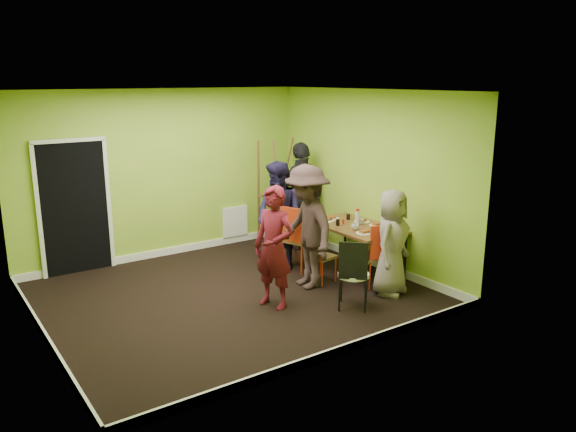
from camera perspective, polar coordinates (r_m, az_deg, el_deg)
name	(u,v)px	position (r m, az deg, el deg)	size (l,w,h in m)	color
ground	(233,295)	(8.00, -5.64, -7.95)	(5.00, 5.00, 0.00)	black
room_walls	(228,226)	(7.72, -6.12, -1.06)	(5.04, 4.54, 2.82)	#87B02D
dining_table	(355,229)	(8.73, 6.87, -1.30)	(0.90, 1.50, 0.75)	black
chair_left_far	(296,235)	(8.74, 0.77, -1.92)	(0.55, 0.55, 1.04)	red
chair_left_near	(318,252)	(8.26, 3.11, -3.68)	(0.41, 0.41, 0.85)	red
chair_back_end	(307,206)	(9.86, 1.99, 0.98)	(0.55, 0.61, 1.08)	red
chair_front_end	(380,252)	(8.18, 9.29, -3.60)	(0.51, 0.51, 0.95)	red
chair_bentwood	(353,271)	(7.36, 6.66, -5.60)	(0.52, 0.52, 0.95)	black
easel	(273,192)	(10.13, -1.56, 2.43)	(0.77, 0.73, 1.93)	brown
plate_near_left	(326,221)	(8.92, 3.84, -0.50)	(0.25, 0.25, 0.01)	white
plate_near_right	(364,233)	(8.28, 7.77, -1.73)	(0.25, 0.25, 0.01)	white
plate_far_back	(331,219)	(9.06, 4.43, -0.28)	(0.26, 0.26, 0.01)	white
plate_far_front	(378,234)	(8.28, 9.17, -1.79)	(0.26, 0.26, 0.01)	white
plate_wall_back	(362,222)	(8.93, 7.52, -0.57)	(0.25, 0.25, 0.01)	white
plate_wall_front	(377,225)	(8.74, 9.03, -0.94)	(0.24, 0.24, 0.01)	white
thermos	(357,218)	(8.72, 7.05, -0.19)	(0.06, 0.06, 0.22)	white
blue_bottle	(383,223)	(8.57, 9.66, -0.67)	(0.07, 0.07, 0.19)	#1939BE
orange_bottle	(343,221)	(8.78, 5.62, -0.56)	(0.04, 0.04, 0.08)	red
glass_mid	(338,222)	(8.67, 5.07, -0.64)	(0.06, 0.06, 0.10)	black
glass_back	(348,217)	(9.06, 6.14, -0.07)	(0.06, 0.06, 0.09)	black
glass_front	(382,229)	(8.41, 9.54, -1.30)	(0.07, 0.07, 0.08)	black
cup_a	(355,227)	(8.46, 6.84, -1.09)	(0.12, 0.12, 0.09)	white
cup_b	(361,221)	(8.79, 7.45, -0.53)	(0.10, 0.10, 0.09)	white
person_standing	(274,247)	(7.33, -1.44, -3.21)	(0.59, 0.39, 1.63)	#580F1B
person_left_far	(279,216)	(8.82, -0.87, 0.02)	(0.83, 0.65, 1.71)	black
person_left_near	(307,227)	(8.01, 1.94, -1.12)	(1.16, 0.67, 1.79)	#312120
person_back_end	(302,196)	(9.88, 1.44, 2.07)	(1.11, 0.46, 1.89)	black
person_front_end	(392,242)	(7.91, 10.49, -2.65)	(0.73, 0.47, 1.49)	gray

